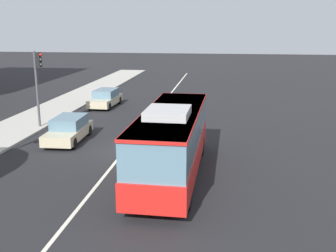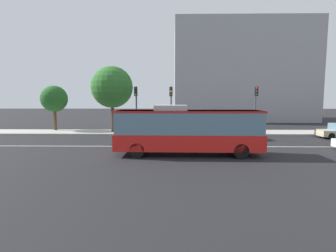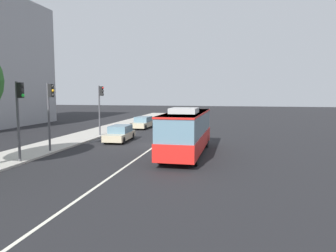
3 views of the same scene
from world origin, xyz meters
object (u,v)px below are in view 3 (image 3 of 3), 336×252
sedan_beige_ahead (143,123)px  traffic_light_mid_block (50,105)px  transit_bus (187,130)px  sedan_beige (120,134)px  sedan_white (190,125)px  traffic_light_far_corner (19,108)px  traffic_light_near_corner (101,102)px

sedan_beige_ahead → traffic_light_mid_block: bearing=-5.3°
transit_bus → sedan_beige: size_ratio=2.20×
sedan_white → traffic_light_far_corner: traffic_light_far_corner is taller
sedan_white → sedan_beige_ahead: same height
transit_bus → sedan_beige: transit_bus is taller
sedan_beige_ahead → traffic_light_near_corner: (-8.01, 2.16, 2.84)m
transit_bus → traffic_light_near_corner: bearing=53.0°
sedan_beige_ahead → traffic_light_far_corner: bearing=-3.4°
traffic_light_near_corner → traffic_light_mid_block: bearing=-87.5°
sedan_beige → sedan_beige_ahead: size_ratio=1.00×
sedan_white → traffic_light_near_corner: size_ratio=0.87×
sedan_beige → traffic_light_near_corner: size_ratio=0.88×
sedan_white → sedan_beige_ahead: 6.71m
traffic_light_mid_block → transit_bus: bearing=10.4°
transit_bus → traffic_light_far_corner: size_ratio=1.93×
sedan_beige_ahead → sedan_beige: bearing=6.8°
traffic_light_mid_block → traffic_light_far_corner: 3.73m
traffic_light_near_corner → traffic_light_mid_block: (-9.00, 0.11, 0.00)m
sedan_beige_ahead → transit_bus: bearing=28.6°
sedan_white → traffic_light_mid_block: (-14.71, 8.57, 2.84)m
sedan_beige → sedan_white: bearing=145.0°
traffic_light_mid_block → traffic_light_near_corner: bearing=92.8°
sedan_beige → traffic_light_far_corner: (-10.02, 2.93, 2.84)m
transit_bus → traffic_light_near_corner: 12.77m
sedan_white → traffic_light_mid_block: 17.25m
sedan_beige → traffic_light_far_corner: traffic_light_far_corner is taller
sedan_beige → traffic_light_far_corner: size_ratio=0.88×
sedan_beige_ahead → traffic_light_near_corner: traffic_light_near_corner is taller
sedan_beige → traffic_light_near_corner: bearing=-134.0°
traffic_light_near_corner → traffic_light_far_corner: bearing=-86.4°
sedan_white → sedan_beige_ahead: size_ratio=0.99×
transit_bus → sedan_beige_ahead: 17.65m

